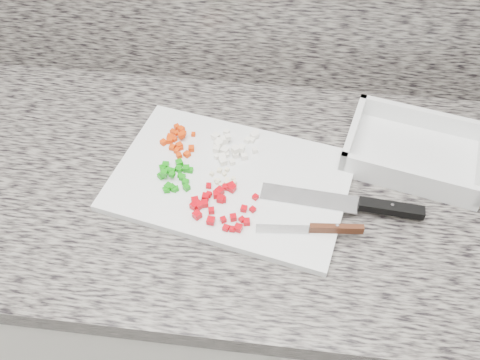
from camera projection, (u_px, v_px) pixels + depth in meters
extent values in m
cube|color=silver|center=(216.00, 297.00, 1.38)|extent=(3.92, 0.62, 0.86)
cube|color=slate|center=(208.00, 184.00, 1.04)|extent=(3.96, 0.64, 0.04)
cube|color=silver|center=(231.00, 181.00, 1.01)|extent=(0.48, 0.37, 0.01)
cube|color=red|center=(176.00, 151.00, 1.04)|extent=(0.01, 0.01, 0.01)
cube|color=red|center=(181.00, 129.00, 1.08)|extent=(0.02, 0.02, 0.01)
cube|color=red|center=(174.00, 139.00, 1.06)|extent=(0.01, 0.01, 0.01)
cube|color=red|center=(176.00, 133.00, 1.06)|extent=(0.01, 0.01, 0.01)
cube|color=red|center=(179.00, 156.00, 1.03)|extent=(0.01, 0.01, 0.01)
cube|color=red|center=(182.00, 132.00, 1.08)|extent=(0.01, 0.01, 0.01)
cube|color=red|center=(191.00, 148.00, 1.04)|extent=(0.01, 0.01, 0.01)
cube|color=red|center=(173.00, 131.00, 1.08)|extent=(0.01, 0.01, 0.01)
cube|color=red|center=(170.00, 140.00, 1.06)|extent=(0.01, 0.01, 0.01)
cube|color=red|center=(187.00, 154.00, 1.03)|extent=(0.02, 0.02, 0.01)
cube|color=red|center=(172.00, 147.00, 1.05)|extent=(0.01, 0.01, 0.01)
cube|color=red|center=(181.00, 136.00, 1.06)|extent=(0.01, 0.01, 0.01)
cube|color=red|center=(183.00, 134.00, 1.06)|extent=(0.01, 0.01, 0.01)
cube|color=red|center=(193.00, 134.00, 1.07)|extent=(0.01, 0.01, 0.01)
cube|color=red|center=(170.00, 137.00, 1.07)|extent=(0.01, 0.01, 0.01)
cube|color=red|center=(171.00, 139.00, 1.06)|extent=(0.01, 0.01, 0.01)
cube|color=red|center=(163.00, 142.00, 1.05)|extent=(0.01, 0.01, 0.01)
cube|color=red|center=(177.00, 127.00, 1.08)|extent=(0.01, 0.01, 0.01)
cube|color=red|center=(181.00, 148.00, 1.05)|extent=(0.01, 0.01, 0.01)
cube|color=red|center=(172.00, 138.00, 1.06)|extent=(0.01, 0.01, 0.01)
cube|color=red|center=(179.00, 148.00, 1.05)|extent=(0.01, 0.01, 0.01)
cube|color=red|center=(179.00, 146.00, 1.05)|extent=(0.02, 0.02, 0.01)
cube|color=red|center=(182.00, 136.00, 1.07)|extent=(0.01, 0.01, 0.01)
cube|color=white|center=(215.00, 136.00, 1.06)|extent=(0.02, 0.02, 0.01)
cube|color=white|center=(247.00, 140.00, 1.06)|extent=(0.01, 0.01, 0.01)
cube|color=white|center=(255.00, 150.00, 1.04)|extent=(0.01, 0.01, 0.01)
cube|color=white|center=(218.00, 142.00, 1.06)|extent=(0.02, 0.02, 0.01)
cube|color=white|center=(223.00, 161.00, 1.02)|extent=(0.02, 0.02, 0.01)
cube|color=white|center=(252.00, 140.00, 1.06)|extent=(0.01, 0.01, 0.01)
cube|color=white|center=(232.00, 162.00, 1.02)|extent=(0.01, 0.01, 0.01)
cube|color=white|center=(241.00, 149.00, 1.03)|extent=(0.01, 0.01, 0.01)
cube|color=white|center=(225.00, 151.00, 1.04)|extent=(0.02, 0.02, 0.01)
cube|color=white|center=(228.00, 137.00, 1.05)|extent=(0.01, 0.01, 0.01)
cube|color=white|center=(218.00, 145.00, 1.05)|extent=(0.02, 0.02, 0.01)
cube|color=white|center=(224.00, 140.00, 1.06)|extent=(0.02, 0.02, 0.01)
cube|color=white|center=(220.00, 142.00, 1.05)|extent=(0.01, 0.01, 0.01)
cube|color=white|center=(227.00, 154.00, 1.03)|extent=(0.01, 0.01, 0.01)
cube|color=white|center=(256.00, 134.00, 1.07)|extent=(0.01, 0.01, 0.01)
cube|color=white|center=(235.00, 150.00, 1.03)|extent=(0.02, 0.02, 0.01)
cube|color=white|center=(217.00, 156.00, 1.03)|extent=(0.01, 0.01, 0.01)
cube|color=white|center=(235.00, 154.00, 1.03)|extent=(0.02, 0.02, 0.01)
cube|color=white|center=(254.00, 135.00, 1.07)|extent=(0.02, 0.02, 0.01)
cube|color=white|center=(222.00, 157.00, 1.03)|extent=(0.02, 0.02, 0.01)
cube|color=white|center=(227.00, 132.00, 1.07)|extent=(0.01, 0.01, 0.01)
cube|color=white|center=(244.00, 156.00, 1.03)|extent=(0.01, 0.01, 0.01)
cube|color=white|center=(217.00, 149.00, 1.04)|extent=(0.01, 0.01, 0.01)
cube|color=#0E860C|center=(179.00, 170.00, 1.01)|extent=(0.01, 0.01, 0.01)
cube|color=#0E860C|center=(161.00, 176.00, 1.00)|extent=(0.02, 0.02, 0.01)
cube|color=#0E860C|center=(186.00, 169.00, 1.01)|extent=(0.01, 0.01, 0.01)
cube|color=#0E860C|center=(169.00, 171.00, 1.01)|extent=(0.02, 0.02, 0.01)
cube|color=#0E860C|center=(166.00, 165.00, 1.01)|extent=(0.01, 0.01, 0.01)
cube|color=#0E860C|center=(174.00, 190.00, 0.98)|extent=(0.01, 0.01, 0.01)
cube|color=#0E860C|center=(172.00, 188.00, 0.98)|extent=(0.01, 0.01, 0.01)
cube|color=#0E860C|center=(179.00, 163.00, 1.02)|extent=(0.02, 0.02, 0.01)
cube|color=#0E860C|center=(172.00, 174.00, 0.99)|extent=(0.01, 0.01, 0.01)
cube|color=#0E860C|center=(163.00, 168.00, 1.01)|extent=(0.02, 0.02, 0.01)
cube|color=#0E860C|center=(172.00, 171.00, 1.01)|extent=(0.01, 0.01, 0.01)
cube|color=#0E860C|center=(187.00, 188.00, 0.98)|extent=(0.01, 0.01, 0.01)
cube|color=#0E860C|center=(176.00, 189.00, 0.98)|extent=(0.01, 0.01, 0.01)
cube|color=#0E860C|center=(166.00, 190.00, 0.98)|extent=(0.01, 0.01, 0.01)
cube|color=#0E860C|center=(191.00, 170.00, 1.01)|extent=(0.01, 0.01, 0.01)
cube|color=#0E860C|center=(180.00, 175.00, 1.00)|extent=(0.01, 0.01, 0.01)
cube|color=#0E860C|center=(186.00, 182.00, 0.99)|extent=(0.01, 0.01, 0.01)
cube|color=#0E860C|center=(167.00, 190.00, 0.98)|extent=(0.01, 0.01, 0.01)
cube|color=#0E860C|center=(182.00, 177.00, 0.99)|extent=(0.01, 0.01, 0.01)
cube|color=#0E860C|center=(169.00, 186.00, 0.98)|extent=(0.02, 0.02, 0.01)
cube|color=#0E860C|center=(164.00, 173.00, 0.99)|extent=(0.01, 0.01, 0.01)
cube|color=#0E860C|center=(179.00, 168.00, 1.01)|extent=(0.01, 0.01, 0.01)
cube|color=#BA020C|center=(206.00, 197.00, 0.96)|extent=(0.01, 0.01, 0.01)
cube|color=#BA020C|center=(209.00, 186.00, 0.98)|extent=(0.01, 0.01, 0.01)
cube|color=#BA020C|center=(233.00, 217.00, 0.93)|extent=(0.01, 0.01, 0.01)
cube|color=#BA020C|center=(223.00, 220.00, 0.93)|extent=(0.01, 0.01, 0.01)
cube|color=#BA020C|center=(195.00, 201.00, 0.96)|extent=(0.02, 0.02, 0.01)
cube|color=#BA020C|center=(242.00, 219.00, 0.93)|extent=(0.01, 0.01, 0.01)
cube|color=#BA020C|center=(253.00, 209.00, 0.95)|extent=(0.01, 0.01, 0.01)
cube|color=#BA020C|center=(195.00, 201.00, 0.96)|extent=(0.01, 0.01, 0.01)
cube|color=#BA020C|center=(221.00, 199.00, 0.96)|extent=(0.01, 0.01, 0.01)
cube|color=#BA020C|center=(209.00, 194.00, 0.97)|extent=(0.01, 0.01, 0.01)
cube|color=#BA020C|center=(217.00, 195.00, 0.97)|extent=(0.01, 0.01, 0.01)
cube|color=#BA020C|center=(231.00, 186.00, 0.98)|extent=(0.02, 0.02, 0.01)
cube|color=#BA020C|center=(211.00, 211.00, 0.94)|extent=(0.01, 0.01, 0.01)
cube|color=#BA020C|center=(199.00, 205.00, 0.95)|extent=(0.02, 0.02, 0.01)
cube|color=#BA020C|center=(211.00, 221.00, 0.93)|extent=(0.01, 0.01, 0.01)
cube|color=#BA020C|center=(226.00, 228.00, 0.92)|extent=(0.01, 0.01, 0.01)
cube|color=#BA020C|center=(238.00, 228.00, 0.92)|extent=(0.02, 0.02, 0.01)
cube|color=#BA020C|center=(197.00, 215.00, 0.94)|extent=(0.02, 0.02, 0.01)
cube|color=#BA020C|center=(225.00, 187.00, 0.98)|extent=(0.01, 0.01, 0.01)
cube|color=#BA020C|center=(220.00, 191.00, 0.97)|extent=(0.02, 0.02, 0.01)
cube|color=#BA020C|center=(247.00, 222.00, 0.93)|extent=(0.01, 0.01, 0.01)
cube|color=#BA020C|center=(224.00, 200.00, 0.96)|extent=(0.01, 0.01, 0.01)
cube|color=#BA020C|center=(232.00, 188.00, 0.98)|extent=(0.02, 0.02, 0.01)
cube|color=#BA020C|center=(194.00, 206.00, 0.95)|extent=(0.02, 0.02, 0.01)
cube|color=#BA020C|center=(205.00, 203.00, 0.95)|extent=(0.02, 0.02, 0.01)
cube|color=#BA020C|center=(232.00, 229.00, 0.92)|extent=(0.01, 0.01, 0.01)
cube|color=#BA020C|center=(244.00, 209.00, 0.95)|extent=(0.01, 0.01, 0.01)
cube|color=#BA020C|center=(255.00, 197.00, 0.96)|extent=(0.01, 0.01, 0.01)
cube|color=beige|center=(227.00, 180.00, 0.99)|extent=(0.01, 0.01, 0.01)
cube|color=beige|center=(218.00, 181.00, 0.99)|extent=(0.01, 0.01, 0.01)
cube|color=beige|center=(234.00, 179.00, 0.99)|extent=(0.01, 0.01, 0.01)
cube|color=beige|center=(212.00, 174.00, 1.00)|extent=(0.01, 0.01, 0.01)
cube|color=beige|center=(221.00, 185.00, 0.99)|extent=(0.01, 0.01, 0.01)
cube|color=beige|center=(227.00, 170.00, 1.01)|extent=(0.01, 0.01, 0.01)
cube|color=beige|center=(227.00, 183.00, 0.99)|extent=(0.01, 0.01, 0.01)
cube|color=beige|center=(232.00, 183.00, 0.99)|extent=(0.01, 0.01, 0.01)
cube|color=beige|center=(234.00, 182.00, 0.99)|extent=(0.01, 0.01, 0.01)
cube|color=beige|center=(216.00, 180.00, 0.99)|extent=(0.01, 0.01, 0.00)
cube|color=beige|center=(230.00, 186.00, 0.98)|extent=(0.01, 0.01, 0.01)
cube|color=beige|center=(217.00, 183.00, 0.99)|extent=(0.01, 0.01, 0.01)
cube|color=beige|center=(224.00, 174.00, 1.00)|extent=(0.01, 0.01, 0.01)
cube|color=beige|center=(219.00, 170.00, 1.01)|extent=(0.01, 0.01, 0.01)
cube|color=silver|center=(309.00, 198.00, 0.97)|extent=(0.18, 0.05, 0.00)
cube|color=black|center=(391.00, 208.00, 0.94)|extent=(0.12, 0.03, 0.02)
cylinder|color=silver|center=(392.00, 205.00, 0.94)|extent=(0.01, 0.01, 0.00)
cube|color=silver|center=(282.00, 229.00, 0.92)|extent=(0.09, 0.03, 0.00)
cube|color=#4B2312|center=(337.00, 229.00, 0.91)|extent=(0.09, 0.02, 0.02)
cylinder|color=silver|center=(337.00, 226.00, 0.91)|extent=(0.01, 0.01, 0.00)
cube|color=silver|center=(413.00, 156.00, 1.05)|extent=(0.30, 0.24, 0.01)
cube|color=silver|center=(422.00, 118.00, 1.08)|extent=(0.26, 0.07, 0.04)
cube|color=silver|center=(409.00, 179.00, 0.97)|extent=(0.26, 0.07, 0.04)
cube|color=silver|center=(353.00, 131.00, 1.06)|extent=(0.05, 0.18, 0.04)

